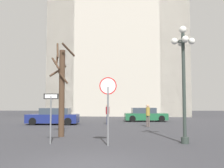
% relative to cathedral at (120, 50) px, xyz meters
% --- Properties ---
extents(ground_plane, '(120.00, 120.00, 0.00)m').
position_rel_cathedral_xyz_m(ground_plane, '(-1.39, -34.96, -10.47)').
color(ground_plane, '#38383D').
extents(cathedral, '(22.02, 15.58, 33.49)m').
position_rel_cathedral_xyz_m(cathedral, '(0.00, 0.00, 0.00)').
color(cathedral, '#BCB5A5').
rests_on(cathedral, ground).
extents(stop_sign, '(0.77, 0.08, 3.01)m').
position_rel_cathedral_xyz_m(stop_sign, '(-0.81, -31.09, -8.37)').
color(stop_sign, slate).
rests_on(stop_sign, ground).
extents(one_way_arrow_sign, '(0.69, 0.07, 2.30)m').
position_rel_cathedral_xyz_m(one_way_arrow_sign, '(-3.45, -30.66, -9.00)').
color(one_way_arrow_sign, slate).
rests_on(one_way_arrow_sign, ground).
extents(street_lamp, '(1.13, 1.13, 5.52)m').
position_rel_cathedral_xyz_m(street_lamp, '(2.72, -30.37, -7.02)').
color(street_lamp, '#2D3833').
rests_on(street_lamp, ground).
extents(bare_tree, '(1.49, 1.48, 5.32)m').
position_rel_cathedral_xyz_m(bare_tree, '(-3.55, -27.95, -7.80)').
color(bare_tree, '#473323').
rests_on(bare_tree, ground).
extents(parked_car_near_navy, '(4.46, 1.86, 1.44)m').
position_rel_cathedral_xyz_m(parked_car_near_navy, '(-6.03, -19.47, -9.79)').
color(parked_car_near_navy, navy).
rests_on(parked_car_near_navy, ground).
extents(parked_car_far_green, '(4.41, 2.04, 1.40)m').
position_rel_cathedral_xyz_m(parked_car_far_green, '(2.45, -15.18, -9.82)').
color(parked_car_far_green, '#1E5B38').
rests_on(parked_car_far_green, ground).
extents(pedestrian_walking, '(0.32, 0.32, 1.79)m').
position_rel_cathedral_xyz_m(pedestrian_walking, '(-1.28, -19.28, -9.38)').
color(pedestrian_walking, navy).
rests_on(pedestrian_walking, ground).
extents(pedestrian_standing, '(0.32, 0.32, 1.78)m').
position_rel_cathedral_xyz_m(pedestrian_standing, '(2.01, -21.66, -9.39)').
color(pedestrian_standing, '#594C47').
rests_on(pedestrian_standing, ground).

